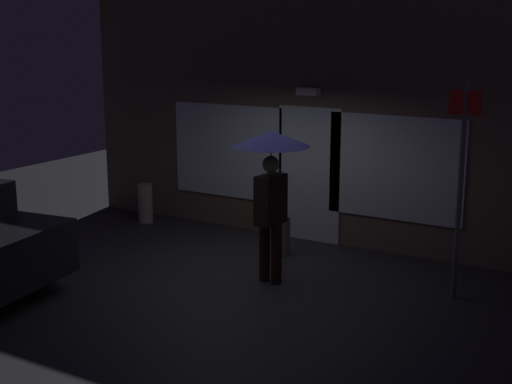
{
  "coord_description": "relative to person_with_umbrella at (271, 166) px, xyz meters",
  "views": [
    {
      "loc": [
        5.09,
        -8.09,
        3.45
      ],
      "look_at": [
        0.23,
        0.1,
        1.25
      ],
      "focal_mm": 50.45,
      "sensor_mm": 36.0,
      "label": 1
    }
  ],
  "objects": [
    {
      "name": "sidewalk_bollard",
      "position": [
        -0.45,
        1.16,
        -1.33
      ],
      "size": [
        0.25,
        0.25,
        0.61
      ],
      "primitive_type": "cylinder",
      "color": "slate",
      "rests_on": "ground"
    },
    {
      "name": "sidewalk_bollard_2",
      "position": [
        -3.47,
        1.56,
        -1.29
      ],
      "size": [
        0.26,
        0.26,
        0.7
      ],
      "primitive_type": "cylinder",
      "color": "#B2A899",
      "rests_on": "ground"
    },
    {
      "name": "ground_plane",
      "position": [
        -0.46,
        -0.1,
        -1.64
      ],
      "size": [
        18.0,
        18.0,
        0.0
      ],
      "primitive_type": "plane",
      "color": "#2D2D33"
    },
    {
      "name": "building_facade",
      "position": [
        -0.46,
        2.24,
        0.55
      ],
      "size": [
        8.76,
        0.48,
        4.43
      ],
      "color": "brown",
      "rests_on": "ground"
    },
    {
      "name": "person_with_umbrella",
      "position": [
        0.0,
        0.0,
        0.0
      ],
      "size": [
        1.04,
        1.04,
        2.1
      ],
      "rotation": [
        0.0,
        0.0,
        1.46
      ],
      "color": "black",
      "rests_on": "ground"
    },
    {
      "name": "street_sign_post",
      "position": [
        2.34,
        0.69,
        -0.07
      ],
      "size": [
        0.4,
        0.07,
        2.79
      ],
      "color": "#595B60",
      "rests_on": "ground"
    }
  ]
}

